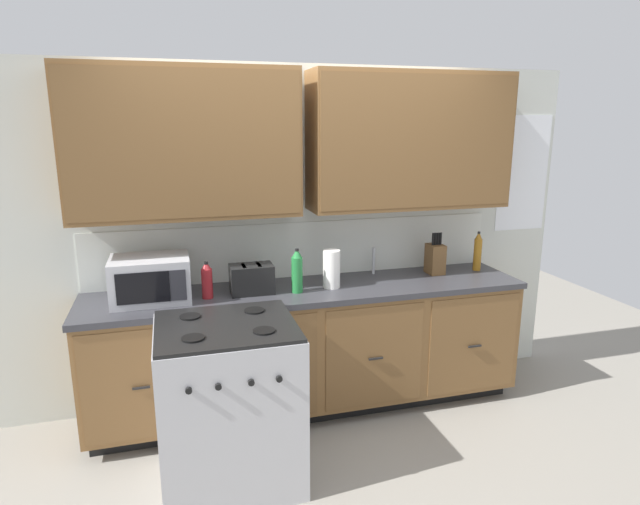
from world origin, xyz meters
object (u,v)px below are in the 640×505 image
microwave (151,279)px  bottle_amber (478,251)px  bottle_green (297,271)px  knife_block (435,258)px  bottle_red (207,280)px  stove_range (229,403)px  paper_towel_roll (332,269)px  toaster (252,279)px

microwave → bottle_amber: bearing=1.8°
bottle_green → knife_block: bearing=8.5°
microwave → bottle_red: (0.34, -0.05, -0.02)m
stove_range → bottle_red: size_ratio=3.95×
paper_towel_roll → bottle_red: 0.83m
toaster → bottle_green: (0.29, -0.07, 0.05)m
paper_towel_roll → bottle_green: size_ratio=0.88×
microwave → bottle_amber: 2.37m
bottle_amber → microwave: bearing=-178.2°
stove_range → microwave: bearing=121.4°
microwave → bottle_amber: (2.37, 0.07, 0.01)m
paper_towel_roll → bottle_red: (-0.83, -0.00, -0.01)m
microwave → bottle_amber: bottle_amber is taller
paper_towel_roll → bottle_red: bearing=-179.9°
microwave → toaster: (0.63, -0.02, -0.04)m
knife_block → bottle_amber: knife_block is taller
knife_block → microwave: bearing=-177.8°
bottle_red → stove_range: bearing=-85.1°
bottle_red → knife_block: bearing=4.3°
knife_block → bottle_amber: size_ratio=1.04×
bottle_amber → stove_range: bearing=-160.0°
knife_block → paper_towel_roll: (-0.84, -0.12, 0.01)m
toaster → knife_block: 1.39m
paper_towel_roll → bottle_amber: size_ratio=0.87×
stove_range → bottle_red: 0.81m
microwave → toaster: bearing=-1.8°
paper_towel_roll → bottle_amber: bearing=5.7°
stove_range → bottle_green: bottle_green is taller
stove_range → toaster: bearing=69.2°
knife_block → bottle_red: knife_block is taller
knife_block → bottle_amber: (0.35, -0.01, 0.03)m
knife_block → bottle_amber: bearing=-0.8°
microwave → bottle_green: (0.92, -0.09, 0.00)m
stove_range → toaster: (0.24, 0.63, 0.53)m
knife_block → bottle_amber: 0.35m
bottle_green → toaster: bearing=167.1°
toaster → stove_range: bearing=-110.8°
knife_block → paper_towel_roll: size_ratio=1.19×
knife_block → paper_towel_roll: bearing=-171.6°
toaster → bottle_red: 0.29m
stove_range → bottle_green: bearing=46.6°
stove_range → knife_block: 1.86m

